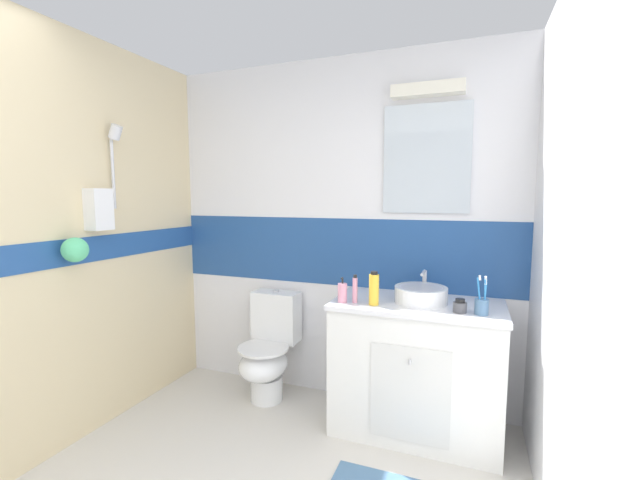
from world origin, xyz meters
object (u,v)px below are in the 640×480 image
object	(u,v)px
sink_basin	(421,294)
toothbrush_cup	(482,305)
toothpaste_tube_upright	(355,290)
shampoo_bottle_tall	(374,289)
hair_gel_jar	(460,306)
soap_dispenser	(342,293)
toilet	(269,350)

from	to	relation	value
sink_basin	toothbrush_cup	xyz separation A→B (m)	(0.35, -0.14, 0.00)
toothpaste_tube_upright	shampoo_bottle_tall	world-z (taller)	shampoo_bottle_tall
shampoo_bottle_tall	toothbrush_cup	bearing A→B (deg)	1.03
sink_basin	shampoo_bottle_tall	size ratio (longest dim) A/B	1.77
sink_basin	hair_gel_jar	distance (m)	0.28
toothbrush_cup	soap_dispenser	size ratio (longest dim) A/B	1.40
soap_dispenser	shampoo_bottle_tall	xyz separation A→B (m)	(0.20, 0.01, 0.04)
toothpaste_tube_upright	hair_gel_jar	size ratio (longest dim) A/B	2.24
soap_dispenser	toothbrush_cup	bearing A→B (deg)	1.60
toilet	toothpaste_tube_upright	world-z (taller)	toothpaste_tube_upright
sink_basin	hair_gel_jar	size ratio (longest dim) A/B	4.64
soap_dispenser	hair_gel_jar	bearing A→B (deg)	1.97
toilet	soap_dispenser	world-z (taller)	soap_dispenser
toilet	toothpaste_tube_upright	xyz separation A→B (m)	(0.72, -0.20, 0.57)
soap_dispenser	toothpaste_tube_upright	bearing A→B (deg)	9.82
sink_basin	toilet	distance (m)	1.23
shampoo_bottle_tall	hair_gel_jar	world-z (taller)	shampoo_bottle_tall
toilet	toothbrush_cup	size ratio (longest dim) A/B	3.56
sink_basin	toothpaste_tube_upright	world-z (taller)	sink_basin
toothbrush_cup	toilet	bearing A→B (deg)	172.55
shampoo_bottle_tall	toothpaste_tube_upright	bearing A→B (deg)	179.12
toothbrush_cup	shampoo_bottle_tall	size ratio (longest dim) A/B	1.08
toothpaste_tube_upright	shampoo_bottle_tall	bearing A→B (deg)	-0.88
toilet	soap_dispenser	bearing A→B (deg)	-18.32
shampoo_bottle_tall	sink_basin	bearing A→B (deg)	30.52
toilet	hair_gel_jar	xyz separation A→B (m)	(1.34, -0.19, 0.52)
toothbrush_cup	soap_dispenser	bearing A→B (deg)	-178.40
toilet	shampoo_bottle_tall	bearing A→B (deg)	-13.46
toilet	toothbrush_cup	bearing A→B (deg)	-7.45
sink_basin	toilet	bearing A→B (deg)	177.62
sink_basin	toilet	size ratio (longest dim) A/B	0.46
toothpaste_tube_upright	toilet	bearing A→B (deg)	164.53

